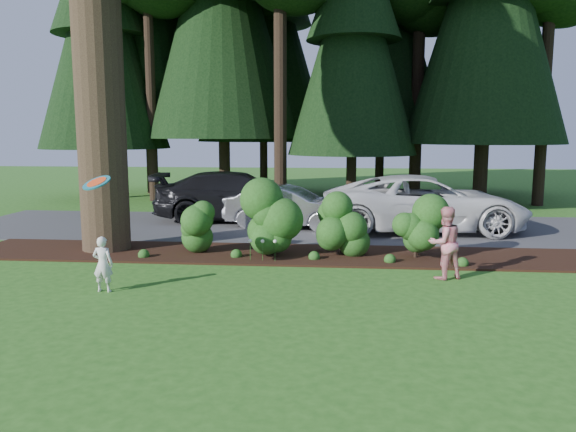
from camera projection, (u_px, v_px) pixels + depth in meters
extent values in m
plane|color=#265718|center=(261.00, 290.00, 11.08)|extent=(80.00, 80.00, 0.00)
cube|color=black|center=(279.00, 254.00, 14.28)|extent=(16.00, 2.50, 0.05)
cube|color=#38383A|center=(293.00, 227.00, 18.47)|extent=(22.00, 6.00, 0.03)
cylinder|color=black|center=(96.00, 15.00, 13.98)|extent=(1.24, 1.24, 12.00)
sphere|color=#214715|center=(201.00, 229.00, 14.32)|extent=(1.08, 1.08, 1.08)
cylinder|color=black|center=(201.00, 248.00, 14.40)|extent=(0.08, 0.08, 0.30)
sphere|color=#214715|center=(270.00, 220.00, 13.92)|extent=(1.35, 1.35, 1.35)
cylinder|color=black|center=(270.00, 251.00, 14.04)|extent=(0.08, 0.08, 0.30)
sphere|color=#214715|center=(342.00, 224.00, 14.07)|extent=(1.26, 1.26, 1.26)
cylinder|color=black|center=(342.00, 250.00, 14.17)|extent=(0.08, 0.08, 0.30)
sphere|color=#214715|center=(416.00, 231.00, 13.72)|extent=(1.17, 1.17, 1.17)
cylinder|color=black|center=(415.00, 253.00, 13.80)|extent=(0.08, 0.08, 0.30)
cylinder|color=#214715|center=(250.00, 252.00, 13.47)|extent=(0.01, 0.01, 0.50)
sphere|color=white|center=(250.00, 241.00, 13.43)|extent=(0.09, 0.09, 0.09)
cylinder|color=#214715|center=(263.00, 252.00, 13.44)|extent=(0.01, 0.01, 0.50)
sphere|color=white|center=(263.00, 241.00, 13.40)|extent=(0.09, 0.09, 0.09)
cylinder|color=#214715|center=(275.00, 252.00, 13.41)|extent=(0.01, 0.01, 0.50)
sphere|color=white|center=(275.00, 241.00, 13.37)|extent=(0.09, 0.09, 0.09)
cylinder|color=black|center=(94.00, 92.00, 25.03)|extent=(0.50, 0.50, 9.80)
cone|color=black|center=(90.00, 27.00, 24.63)|extent=(6.16, 6.16, 10.50)
cylinder|color=black|center=(152.00, 100.00, 25.35)|extent=(0.50, 0.50, 9.10)
cylinder|color=black|center=(219.00, 85.00, 25.46)|extent=(0.50, 0.50, 10.50)
cone|color=black|center=(218.00, 16.00, 25.02)|extent=(6.60, 6.60, 11.25)
cylinder|color=black|center=(282.00, 102.00, 23.84)|extent=(0.50, 0.50, 8.75)
cylinder|color=black|center=(353.00, 75.00, 24.37)|extent=(0.50, 0.50, 11.20)
cylinder|color=black|center=(419.00, 96.00, 25.20)|extent=(0.50, 0.50, 9.45)
cylinder|color=black|center=(485.00, 76.00, 23.39)|extent=(0.50, 0.50, 10.85)
cylinder|color=black|center=(530.00, 92.00, 25.21)|extent=(0.50, 0.50, 9.80)
cylinder|color=black|center=(158.00, 84.00, 29.23)|extent=(0.50, 0.50, 11.20)
cone|color=black|center=(156.00, 21.00, 28.76)|extent=(7.04, 7.04, 12.00)
cylinder|color=black|center=(261.00, 90.00, 28.28)|extent=(0.50, 0.50, 10.50)
cone|color=black|center=(261.00, 28.00, 27.84)|extent=(6.60, 6.60, 11.25)
cylinder|color=black|center=(380.00, 76.00, 28.61)|extent=(0.50, 0.50, 11.90)
cone|color=black|center=(382.00, 7.00, 28.11)|extent=(7.48, 7.48, 12.75)
cylinder|color=black|center=(483.00, 93.00, 27.78)|extent=(0.50, 0.50, 10.15)
cone|color=black|center=(486.00, 32.00, 27.36)|extent=(6.38, 6.38, 10.88)
imported|color=#ACACB1|center=(288.00, 207.00, 18.25)|extent=(4.29, 2.18, 1.35)
imported|color=silver|center=(424.00, 203.00, 17.51)|extent=(6.46, 3.24, 1.76)
imported|color=black|center=(239.00, 196.00, 19.70)|extent=(6.16, 3.12, 1.71)
imported|color=silver|center=(103.00, 264.00, 10.91)|extent=(0.41, 0.27, 1.10)
imported|color=red|center=(445.00, 243.00, 11.87)|extent=(0.92, 0.84, 1.55)
cylinder|color=#166A7C|center=(97.00, 183.00, 10.92)|extent=(0.60, 0.53, 0.35)
cylinder|color=#E34113|center=(97.00, 182.00, 10.91)|extent=(0.42, 0.37, 0.25)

